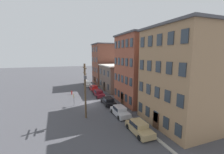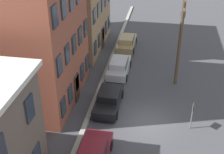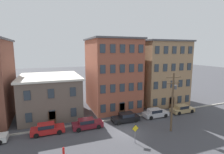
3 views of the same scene
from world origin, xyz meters
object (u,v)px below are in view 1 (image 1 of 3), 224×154
(car_silver, at_px, (120,111))
(car_tan, at_px, (139,127))
(utility_pole, at_px, (85,88))
(car_red, at_px, (94,88))
(car_black, at_px, (108,101))
(car_white, at_px, (88,84))
(fire_hydrant, at_px, (72,92))
(car_maroon, at_px, (99,93))
(caution_sign, at_px, (74,98))

(car_silver, distance_m, car_tan, 5.80)
(utility_pole, bearing_deg, car_red, 161.97)
(car_black, relative_size, car_tan, 1.00)
(car_white, distance_m, fire_hydrant, 10.28)
(car_tan, height_order, fire_hydrant, car_tan)
(car_maroon, xyz_separation_m, car_black, (6.34, 0.16, 0.00))
(car_tan, xyz_separation_m, fire_hydrant, (-21.54, -5.95, -0.27))
(car_red, height_order, fire_hydrant, car_red)
(car_tan, bearing_deg, car_silver, -179.51)
(car_white, xyz_separation_m, caution_sign, (17.08, -6.10, 0.82))
(car_silver, bearing_deg, car_black, -179.53)
(car_tan, distance_m, fire_hydrant, 22.35)
(car_red, distance_m, car_tan, 23.14)
(car_red, relative_size, car_silver, 1.00)
(caution_sign, height_order, fire_hydrant, caution_sign)
(car_red, relative_size, fire_hydrant, 4.58)
(car_tan, bearing_deg, car_black, -179.52)
(car_red, relative_size, car_black, 1.00)
(car_maroon, relative_size, utility_pole, 0.53)
(car_red, height_order, caution_sign, caution_sign)
(car_white, xyz_separation_m, fire_hydrant, (8.58, -5.67, -0.27))
(car_silver, bearing_deg, car_tan, 0.49)
(car_red, height_order, car_maroon, same)
(car_silver, height_order, car_tan, same)
(car_white, bearing_deg, car_tan, 0.54)
(car_red, distance_m, fire_hydrant, 6.19)
(car_maroon, relative_size, caution_sign, 1.86)
(caution_sign, bearing_deg, car_tan, 26.10)
(car_black, xyz_separation_m, fire_hydrant, (-10.20, -5.86, -0.27))
(car_tan, height_order, caution_sign, caution_sign)
(car_red, height_order, car_tan, same)
(car_maroon, height_order, car_tan, same)
(caution_sign, relative_size, utility_pole, 0.28)
(car_tan, bearing_deg, utility_pole, -141.66)
(car_white, bearing_deg, caution_sign, -19.65)
(utility_pole, bearing_deg, car_tan, 38.34)
(car_white, height_order, caution_sign, caution_sign)
(car_white, xyz_separation_m, car_tan, (30.12, 0.29, 0.00))
(car_silver, xyz_separation_m, car_tan, (5.80, 0.05, 0.00))
(car_maroon, distance_m, fire_hydrant, 6.88)
(car_maroon, bearing_deg, car_tan, 0.84)
(car_red, bearing_deg, car_silver, -0.24)
(car_black, height_order, caution_sign, caution_sign)
(car_white, distance_m, utility_pole, 24.25)
(car_black, bearing_deg, car_maroon, -178.52)
(car_white, relative_size, car_maroon, 1.00)
(car_red, xyz_separation_m, car_maroon, (5.45, -0.28, 0.00))
(utility_pole, height_order, fire_hydrant, utility_pole)
(car_maroon, distance_m, car_tan, 17.68)
(car_tan, height_order, utility_pole, utility_pole)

